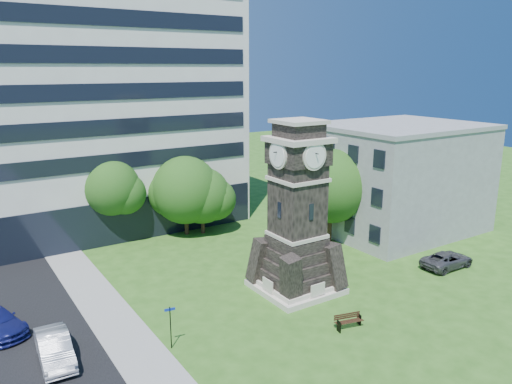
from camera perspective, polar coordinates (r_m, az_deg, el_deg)
ground at (r=33.82m, az=2.52°, el=-13.41°), size 160.00×160.00×0.00m
sidewalk at (r=34.16m, az=-16.16°, el=-13.64°), size 3.00×70.00×0.06m
clock_tower at (r=34.97m, az=4.71°, el=-3.14°), size 5.40×5.40×12.22m
office_tall at (r=52.21m, az=-17.48°, el=11.91°), size 26.20×15.11×28.60m
office_low at (r=50.63m, az=15.83°, el=1.66°), size 15.20×12.20×10.40m
car_street_mid at (r=30.39m, az=-22.02°, el=-16.24°), size 1.88×4.75×1.54m
car_east_lot at (r=43.06m, az=21.01°, el=-7.24°), size 4.68×2.23×1.29m
park_bench at (r=32.14m, az=10.52°, el=-14.22°), size 1.78×0.48×0.92m
street_sign at (r=29.47m, az=-9.76°, el=-14.49°), size 0.62×0.06×2.57m
tree_nw at (r=46.35m, az=-16.09°, el=0.26°), size 5.56×5.05×7.72m
tree_nc at (r=47.55m, az=-7.98°, el=0.04°), size 7.07×6.43×7.58m
tree_ne at (r=47.79m, az=-6.10°, el=-0.55°), size 5.95×5.41×6.48m
tree_east at (r=45.43m, az=8.67°, el=0.43°), size 7.37×6.70×8.58m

